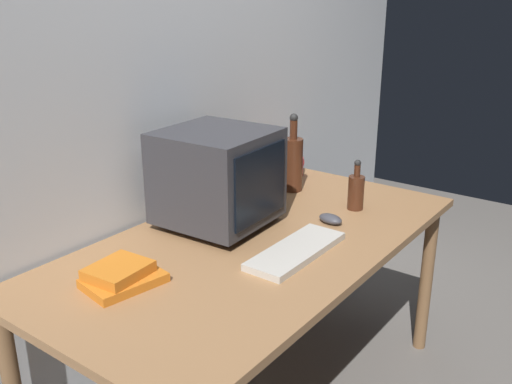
# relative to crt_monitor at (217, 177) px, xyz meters

# --- Properties ---
(back_wall) EXTENTS (4.00, 0.08, 2.50)m
(back_wall) POSITION_rel_crt_monitor_xyz_m (-0.02, 0.31, 0.32)
(back_wall) COLOR silver
(back_wall) RESTS_ON ground
(desk) EXTENTS (1.68, 0.88, 0.73)m
(desk) POSITION_rel_crt_monitor_xyz_m (-0.02, -0.19, -0.27)
(desk) COLOR #9E7047
(desk) RESTS_ON ground
(crt_monitor) EXTENTS (0.40, 0.41, 0.37)m
(crt_monitor) POSITION_rel_crt_monitor_xyz_m (0.00, 0.00, 0.00)
(crt_monitor) COLOR #333338
(crt_monitor) RESTS_ON desk
(keyboard) EXTENTS (0.42, 0.15, 0.02)m
(keyboard) POSITION_rel_crt_monitor_xyz_m (-0.04, -0.38, -0.18)
(keyboard) COLOR beige
(keyboard) RESTS_ON desk
(computer_mouse) EXTENTS (0.07, 0.11, 0.04)m
(computer_mouse) POSITION_rel_crt_monitor_xyz_m (0.27, -0.34, -0.17)
(computer_mouse) COLOR #3F3F47
(computer_mouse) RESTS_ON desk
(bottle_tall) EXTENTS (0.09, 0.09, 0.35)m
(bottle_tall) POSITION_rel_crt_monitor_xyz_m (0.51, -0.01, -0.06)
(bottle_tall) COLOR #472314
(bottle_tall) RESTS_ON desk
(bottle_short) EXTENTS (0.07, 0.07, 0.21)m
(bottle_short) POSITION_rel_crt_monitor_xyz_m (0.47, -0.34, -0.11)
(bottle_short) COLOR #472314
(bottle_short) RESTS_ON desk
(book_stack) EXTENTS (0.25, 0.20, 0.06)m
(book_stack) POSITION_rel_crt_monitor_xyz_m (-0.53, -0.06, -0.16)
(book_stack) COLOR orange
(book_stack) RESTS_ON desk
(mug) EXTENTS (0.12, 0.08, 0.09)m
(mug) POSITION_rel_crt_monitor_xyz_m (0.70, 0.10, -0.15)
(mug) COLOR #CC383D
(mug) RESTS_ON desk
(metal_canister) EXTENTS (0.09, 0.09, 0.15)m
(metal_canister) POSITION_rel_crt_monitor_xyz_m (0.34, 0.02, -0.12)
(metal_canister) COLOR black
(metal_canister) RESTS_ON desk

